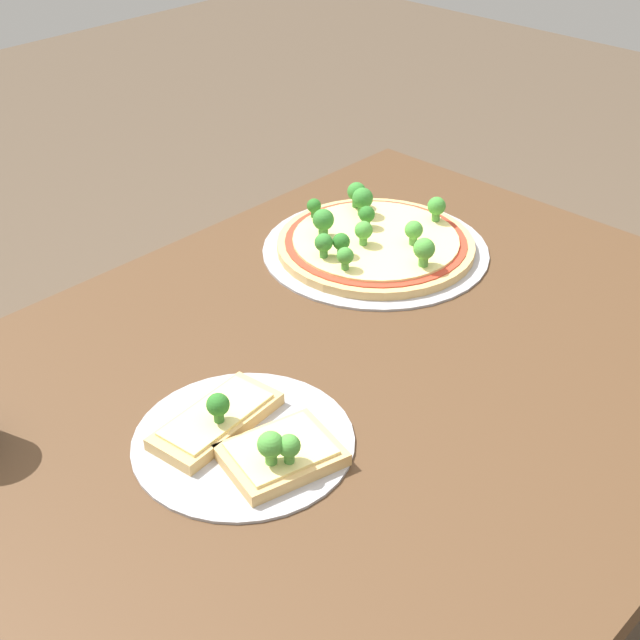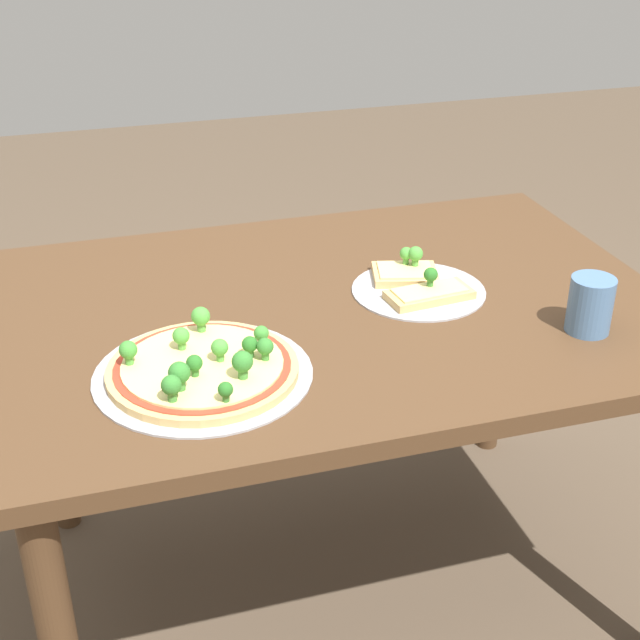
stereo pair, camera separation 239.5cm
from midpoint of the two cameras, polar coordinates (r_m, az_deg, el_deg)
name	(u,v)px [view 1 (the left image)]	position (r m, az deg, el deg)	size (l,w,h in m)	color
dining_table	(339,431)	(0.94, 53.61, -59.71)	(1.28, 0.91, 0.73)	#4C331E
pizza_tray_whole	(374,242)	(0.87, 40.80, -38.11)	(0.37, 0.37, 0.07)	#A3A3A8
pizza_tray_slice	(248,438)	(0.85, 66.56, -69.75)	(0.27, 0.27, 0.07)	#A3A3A8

